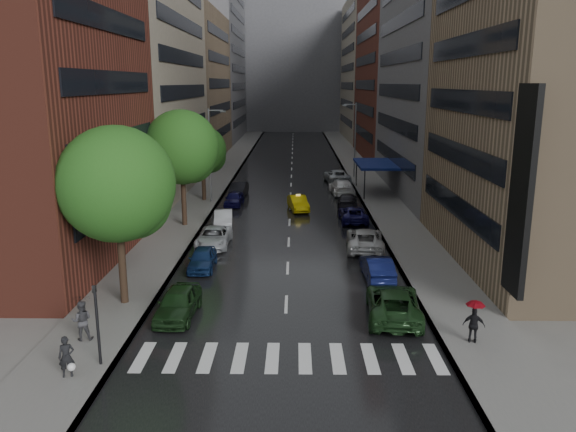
% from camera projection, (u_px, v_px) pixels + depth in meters
% --- Properties ---
extents(ground, '(220.00, 220.00, 0.00)m').
position_uv_depth(ground, '(285.00, 337.00, 26.04)').
color(ground, gray).
rests_on(ground, ground).
extents(road, '(14.00, 140.00, 0.01)m').
position_uv_depth(road, '(292.00, 171.00, 74.67)').
color(road, black).
rests_on(road, ground).
extents(sidewalk_left, '(4.00, 140.00, 0.15)m').
position_uv_depth(sidewalk_left, '(224.00, 171.00, 74.77)').
color(sidewalk_left, gray).
rests_on(sidewalk_left, ground).
extents(sidewalk_right, '(4.00, 140.00, 0.15)m').
position_uv_depth(sidewalk_right, '(359.00, 171.00, 74.55)').
color(sidewalk_right, gray).
rests_on(sidewalk_right, ground).
extents(crosswalk, '(13.15, 2.80, 0.01)m').
position_uv_depth(crosswalk, '(289.00, 358.00, 24.09)').
color(crosswalk, silver).
rests_on(crosswalk, ground).
extents(buildings_left, '(8.00, 108.00, 38.00)m').
position_uv_depth(buildings_left, '(187.00, 50.00, 79.70)').
color(buildings_left, maroon).
rests_on(buildings_left, ground).
extents(buildings_right, '(8.05, 109.10, 36.00)m').
position_uv_depth(buildings_right, '(400.00, 57.00, 77.53)').
color(buildings_right, '#937A5B').
rests_on(buildings_right, ground).
extents(building_far, '(40.00, 14.00, 32.00)m').
position_uv_depth(building_far, '(293.00, 64.00, 137.11)').
color(building_far, slate).
rests_on(building_far, ground).
extents(tree_near, '(5.96, 5.96, 9.50)m').
position_uv_depth(tree_near, '(116.00, 184.00, 28.39)').
color(tree_near, '#382619').
rests_on(tree_near, ground).
extents(tree_mid, '(5.96, 5.96, 9.50)m').
position_uv_depth(tree_mid, '(182.00, 147.00, 44.65)').
color(tree_mid, '#382619').
rests_on(tree_mid, ground).
extents(tree_far, '(4.68, 4.68, 7.45)m').
position_uv_depth(tree_far, '(203.00, 150.00, 54.82)').
color(tree_far, '#382619').
rests_on(tree_far, ground).
extents(taxi, '(2.17, 4.37, 1.38)m').
position_uv_depth(taxi, '(298.00, 203.00, 51.75)').
color(taxi, yellow).
rests_on(taxi, ground).
extents(parked_cars_left, '(2.32, 35.50, 1.52)m').
position_uv_depth(parked_cars_left, '(218.00, 228.00, 42.71)').
color(parked_cars_left, black).
rests_on(parked_cars_left, ground).
extents(parked_cars_right, '(3.18, 44.97, 1.59)m').
position_uv_depth(parked_cars_right, '(353.00, 213.00, 47.49)').
color(parked_cars_right, '#193819').
rests_on(parked_cars_right, ground).
extents(ped_bag_walker, '(0.71, 0.56, 1.68)m').
position_uv_depth(ped_bag_walker, '(67.00, 358.00, 22.12)').
color(ped_bag_walker, black).
rests_on(ped_bag_walker, sidewalk_left).
extents(ped_black_umbrella, '(1.03, 0.98, 2.09)m').
position_uv_depth(ped_black_umbrella, '(81.00, 314.00, 25.21)').
color(ped_black_umbrella, '#424146').
rests_on(ped_black_umbrella, sidewalk_left).
extents(ped_red_umbrella, '(1.03, 0.82, 2.01)m').
position_uv_depth(ped_red_umbrella, '(474.00, 318.00, 24.96)').
color(ped_red_umbrella, black).
rests_on(ped_red_umbrella, sidewalk_right).
extents(traffic_light, '(0.18, 0.15, 3.45)m').
position_uv_depth(traffic_light, '(97.00, 317.00, 22.80)').
color(traffic_light, black).
rests_on(traffic_light, sidewalk_left).
extents(street_lamp_left, '(1.74, 0.22, 9.00)m').
position_uv_depth(street_lamp_left, '(211.00, 153.00, 54.18)').
color(street_lamp_left, gray).
rests_on(street_lamp_left, sidewalk_left).
extents(street_lamp_right, '(1.74, 0.22, 9.00)m').
position_uv_depth(street_lamp_right, '(354.00, 138.00, 68.59)').
color(street_lamp_right, gray).
rests_on(street_lamp_right, sidewalk_right).
extents(awning, '(4.00, 8.00, 3.12)m').
position_uv_depth(awning, '(376.00, 164.00, 59.25)').
color(awning, navy).
rests_on(awning, sidewalk_right).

